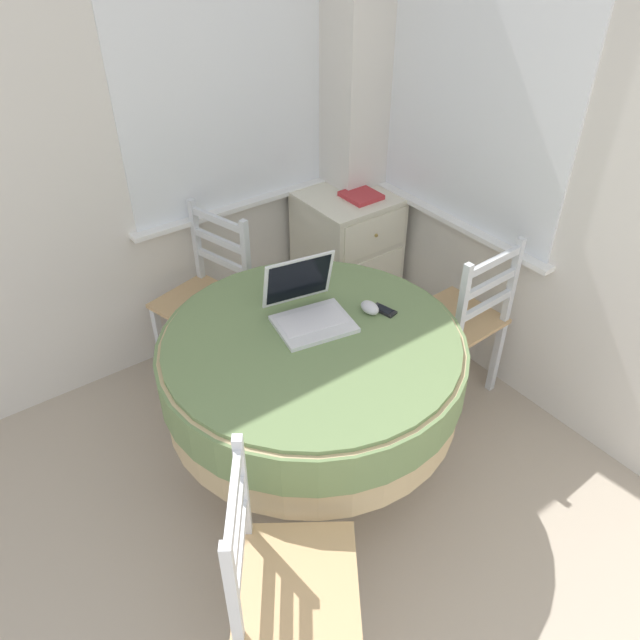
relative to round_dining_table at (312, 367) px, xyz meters
name	(u,v)px	position (x,y,z in m)	size (l,w,h in m)	color
corner_room_shell	(398,192)	(0.34, -0.06, 0.70)	(4.16, 5.10, 2.55)	silver
round_dining_table	(312,367)	(0.00, 0.00, 0.00)	(1.23, 1.23, 0.73)	#4C3D2D
laptop	(308,308)	(0.06, 0.11, 0.21)	(0.35, 0.36, 0.25)	silver
computer_mouse	(370,308)	(0.29, 0.00, 0.18)	(0.06, 0.09, 0.05)	silver
cell_phone	(384,310)	(0.35, -0.03, 0.16)	(0.07, 0.11, 0.01)	black
dining_chair_near_back_window	(208,300)	(-0.03, 0.87, -0.13)	(0.48, 0.49, 0.90)	tan
dining_chair_near_right_window	(460,323)	(0.86, -0.03, -0.13)	(0.42, 0.40, 0.90)	tan
dining_chair_camera_near	(283,580)	(-0.57, -0.64, -0.13)	(0.54, 0.55, 0.90)	tan
corner_cabinet	(347,256)	(0.86, 0.86, -0.19)	(0.50, 0.51, 0.77)	silver
book_on_cabinet	(361,195)	(0.89, 0.79, 0.21)	(0.18, 0.19, 0.02)	#BC3338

